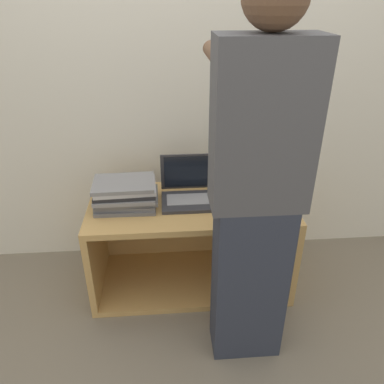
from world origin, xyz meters
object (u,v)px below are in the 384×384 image
laptop_stack_left (126,194)px  laptop_stack_right (254,196)px  laptop_open (190,191)px  person (256,195)px

laptop_stack_left → laptop_stack_right: 0.74m
laptop_open → person: bearing=-66.5°
laptop_stack_right → person: person is taller
laptop_stack_right → person: size_ratio=0.20×
laptop_open → laptop_stack_right: 0.38m
person → laptop_open: bearing=113.5°
laptop_stack_left → laptop_stack_right: bearing=-0.3°
laptop_open → laptop_stack_right: bearing=-7.3°
person → laptop_stack_left: bearing=140.0°
laptop_stack_left → laptop_stack_right: size_ratio=1.01×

